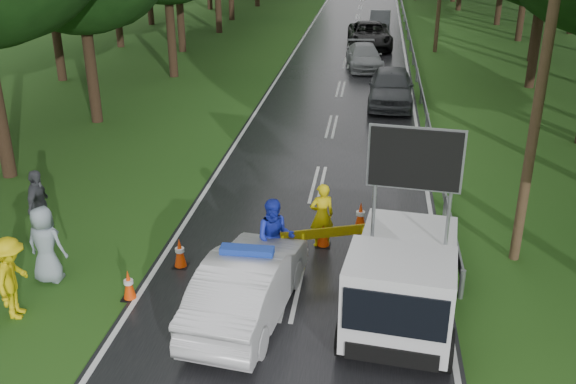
% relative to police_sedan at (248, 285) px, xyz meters
% --- Properties ---
extents(ground, '(160.00, 160.00, 0.00)m').
position_rel_police_sedan_xyz_m(ground, '(0.80, 1.24, -0.73)').
color(ground, '#1E4714').
rests_on(ground, ground).
extents(road, '(7.00, 140.00, 0.02)m').
position_rel_police_sedan_xyz_m(road, '(0.80, 31.24, -0.72)').
color(road, black).
rests_on(road, ground).
extents(guardrail, '(0.12, 60.06, 0.70)m').
position_rel_police_sedan_xyz_m(guardrail, '(4.50, 30.91, -0.18)').
color(guardrail, gray).
rests_on(guardrail, ground).
extents(utility_pole_near, '(1.40, 0.24, 10.00)m').
position_rel_police_sedan_xyz_m(utility_pole_near, '(6.00, 3.24, 4.34)').
color(utility_pole_near, '#42321E').
rests_on(utility_pole_near, ground).
extents(police_sedan, '(2.08, 4.56, 1.59)m').
position_rel_police_sedan_xyz_m(police_sedan, '(0.00, 0.00, 0.00)').
color(police_sedan, silver).
rests_on(police_sedan, ground).
extents(work_truck, '(2.61, 4.95, 3.79)m').
position_rel_police_sedan_xyz_m(work_truck, '(3.15, 0.19, 0.30)').
color(work_truck, gray).
rests_on(work_truck, ground).
extents(barrier, '(2.40, 0.93, 1.05)m').
position_rel_police_sedan_xyz_m(barrier, '(1.60, 2.24, 0.06)').
color(barrier, yellow).
rests_on(barrier, ground).
extents(officer, '(0.73, 0.61, 1.71)m').
position_rel_police_sedan_xyz_m(officer, '(1.25, 3.24, 0.13)').
color(officer, yellow).
rests_on(officer, ground).
extents(civilian, '(0.99, 0.82, 1.88)m').
position_rel_police_sedan_xyz_m(civilian, '(0.30, 1.74, 0.21)').
color(civilian, '#1C2CB7').
rests_on(civilian, ground).
extents(bystander_left, '(0.85, 1.26, 1.81)m').
position_rel_police_sedan_xyz_m(bystander_left, '(-4.79, -0.68, 0.18)').
color(bystander_left, '#D9C00B').
rests_on(bystander_left, ground).
extents(bystander_mid, '(0.57, 1.14, 1.87)m').
position_rel_police_sedan_xyz_m(bystander_mid, '(-5.99, 2.74, 0.21)').
color(bystander_mid, '#42444A').
rests_on(bystander_mid, ground).
extents(bystander_right, '(0.96, 0.68, 1.85)m').
position_rel_police_sedan_xyz_m(bystander_right, '(-4.79, 0.75, 0.19)').
color(bystander_right, gray).
rests_on(bystander_right, ground).
extents(queue_car_first, '(2.02, 4.80, 1.62)m').
position_rel_police_sedan_xyz_m(queue_car_first, '(3.13, 16.81, 0.08)').
color(queue_car_first, '#43474C').
rests_on(queue_car_first, ground).
extents(queue_car_second, '(2.32, 4.58, 1.27)m').
position_rel_police_sedan_xyz_m(queue_car_second, '(1.79, 24.05, -0.09)').
color(queue_car_second, '#94979B').
rests_on(queue_car_second, ground).
extents(queue_car_third, '(3.04, 5.86, 1.58)m').
position_rel_police_sedan_xyz_m(queue_car_third, '(1.96, 30.05, 0.06)').
color(queue_car_third, black).
rests_on(queue_car_third, ground).
extents(queue_car_fourth, '(1.54, 4.15, 1.36)m').
position_rel_police_sedan_xyz_m(queue_car_fourth, '(2.60, 37.04, -0.05)').
color(queue_car_fourth, '#414448').
rests_on(queue_car_fourth, ground).
extents(cone_near_left, '(0.34, 0.34, 0.71)m').
position_rel_police_sedan_xyz_m(cone_near_left, '(-2.70, 0.24, -0.38)').
color(cone_near_left, black).
rests_on(cone_near_left, ground).
extents(cone_center, '(0.38, 0.38, 0.81)m').
position_rel_police_sedan_xyz_m(cone_center, '(1.30, 3.24, -0.34)').
color(cone_center, black).
rests_on(cone_center, ground).
extents(cone_far, '(0.39, 0.39, 0.82)m').
position_rel_police_sedan_xyz_m(cone_far, '(2.20, 4.29, -0.33)').
color(cone_far, black).
rests_on(cone_far, ground).
extents(cone_left_mid, '(0.36, 0.36, 0.76)m').
position_rel_police_sedan_xyz_m(cone_left_mid, '(-1.99, 1.74, -0.36)').
color(cone_left_mid, black).
rests_on(cone_left_mid, ground).
extents(cone_right, '(0.30, 0.30, 0.64)m').
position_rel_police_sedan_xyz_m(cone_right, '(3.20, 3.90, -0.42)').
color(cone_right, black).
rests_on(cone_right, ground).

